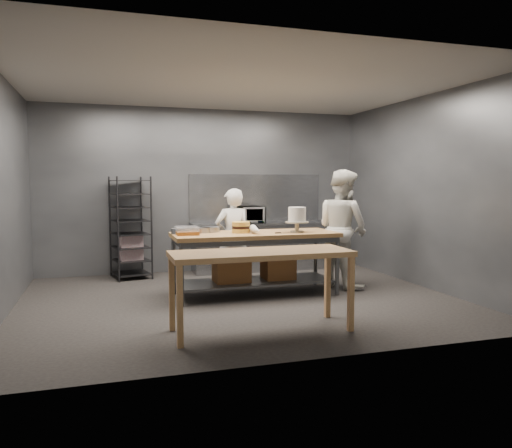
{
  "coord_description": "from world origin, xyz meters",
  "views": [
    {
      "loc": [
        -1.83,
        -6.69,
        1.67
      ],
      "look_at": [
        0.29,
        0.19,
        1.05
      ],
      "focal_mm": 35.0,
      "sensor_mm": 36.0,
      "label": 1
    }
  ],
  "objects_px": {
    "chef_behind": "(233,238)",
    "chef_right": "(342,228)",
    "microwave": "(249,215)",
    "work_table": "(254,256)",
    "near_counter": "(261,259)",
    "speed_rack": "(130,229)",
    "frosted_cake_stand": "(297,216)",
    "layer_cake": "(241,227)"
  },
  "relations": [
    {
      "from": "chef_behind",
      "to": "speed_rack",
      "type": "bearing_deg",
      "value": -43.22
    },
    {
      "from": "work_table",
      "to": "frosted_cake_stand",
      "type": "distance_m",
      "value": 0.87
    },
    {
      "from": "speed_rack",
      "to": "frosted_cake_stand",
      "type": "xyz_separation_m",
      "value": [
        2.28,
        -1.99,
        0.3
      ]
    },
    {
      "from": "near_counter",
      "to": "speed_rack",
      "type": "bearing_deg",
      "value": 108.64
    },
    {
      "from": "near_counter",
      "to": "layer_cake",
      "type": "bearing_deg",
      "value": 81.79
    },
    {
      "from": "chef_behind",
      "to": "frosted_cake_stand",
      "type": "relative_size",
      "value": 4.21
    },
    {
      "from": "chef_right",
      "to": "frosted_cake_stand",
      "type": "xyz_separation_m",
      "value": [
        -0.89,
        -0.29,
        0.23
      ]
    },
    {
      "from": "frosted_cake_stand",
      "to": "layer_cake",
      "type": "distance_m",
      "value": 0.84
    },
    {
      "from": "work_table",
      "to": "frosted_cake_stand",
      "type": "height_order",
      "value": "frosted_cake_stand"
    },
    {
      "from": "chef_right",
      "to": "layer_cake",
      "type": "bearing_deg",
      "value": 78.13
    },
    {
      "from": "microwave",
      "to": "layer_cake",
      "type": "bearing_deg",
      "value": -109.71
    },
    {
      "from": "chef_right",
      "to": "microwave",
      "type": "relative_size",
      "value": 3.41
    },
    {
      "from": "speed_rack",
      "to": "work_table",
      "type": "bearing_deg",
      "value": -48.27
    },
    {
      "from": "near_counter",
      "to": "speed_rack",
      "type": "xyz_separation_m",
      "value": [
        -1.21,
        3.6,
        0.04
      ]
    },
    {
      "from": "chef_behind",
      "to": "chef_right",
      "type": "distance_m",
      "value": 1.74
    },
    {
      "from": "chef_behind",
      "to": "chef_right",
      "type": "xyz_separation_m",
      "value": [
        1.67,
        -0.48,
        0.15
      ]
    },
    {
      "from": "microwave",
      "to": "layer_cake",
      "type": "xyz_separation_m",
      "value": [
        -0.68,
        -1.9,
        -0.05
      ]
    },
    {
      "from": "speed_rack",
      "to": "layer_cake",
      "type": "distance_m",
      "value": 2.34
    },
    {
      "from": "work_table",
      "to": "frosted_cake_stand",
      "type": "xyz_separation_m",
      "value": [
        0.63,
        -0.14,
        0.58
      ]
    },
    {
      "from": "speed_rack",
      "to": "chef_behind",
      "type": "distance_m",
      "value": 1.93
    },
    {
      "from": "microwave",
      "to": "frosted_cake_stand",
      "type": "bearing_deg",
      "value": -86.47
    },
    {
      "from": "frosted_cake_stand",
      "to": "layer_cake",
      "type": "bearing_deg",
      "value": 168.18
    },
    {
      "from": "chef_right",
      "to": "speed_rack",
      "type": "bearing_deg",
      "value": 45.77
    },
    {
      "from": "work_table",
      "to": "speed_rack",
      "type": "height_order",
      "value": "speed_rack"
    },
    {
      "from": "speed_rack",
      "to": "chef_behind",
      "type": "bearing_deg",
      "value": -39.23
    },
    {
      "from": "frosted_cake_stand",
      "to": "layer_cake",
      "type": "relative_size",
      "value": 1.42
    },
    {
      "from": "near_counter",
      "to": "speed_rack",
      "type": "distance_m",
      "value": 3.79
    },
    {
      "from": "chef_right",
      "to": "work_table",
      "type": "bearing_deg",
      "value": 79.8
    },
    {
      "from": "microwave",
      "to": "frosted_cake_stand",
      "type": "distance_m",
      "value": 2.08
    },
    {
      "from": "work_table",
      "to": "chef_right",
      "type": "distance_m",
      "value": 1.56
    },
    {
      "from": "chef_behind",
      "to": "microwave",
      "type": "xyz_separation_m",
      "value": [
        0.65,
        1.3,
        0.27
      ]
    },
    {
      "from": "layer_cake",
      "to": "near_counter",
      "type": "bearing_deg",
      "value": -98.21
    },
    {
      "from": "near_counter",
      "to": "chef_behind",
      "type": "xyz_separation_m",
      "value": [
        0.28,
        2.37,
        -0.04
      ]
    },
    {
      "from": "work_table",
      "to": "frosted_cake_stand",
      "type": "relative_size",
      "value": 6.49
    },
    {
      "from": "frosted_cake_stand",
      "to": "layer_cake",
      "type": "height_order",
      "value": "frosted_cake_stand"
    },
    {
      "from": "work_table",
      "to": "microwave",
      "type": "bearing_deg",
      "value": 75.56
    },
    {
      "from": "chef_behind",
      "to": "chef_right",
      "type": "bearing_deg",
      "value": 160.1
    },
    {
      "from": "chef_right",
      "to": "layer_cake",
      "type": "height_order",
      "value": "chef_right"
    },
    {
      "from": "speed_rack",
      "to": "microwave",
      "type": "distance_m",
      "value": 2.16
    },
    {
      "from": "work_table",
      "to": "near_counter",
      "type": "height_order",
      "value": "work_table"
    },
    {
      "from": "work_table",
      "to": "chef_behind",
      "type": "bearing_deg",
      "value": 103.84
    },
    {
      "from": "chef_right",
      "to": "microwave",
      "type": "bearing_deg",
      "value": 13.74
    }
  ]
}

